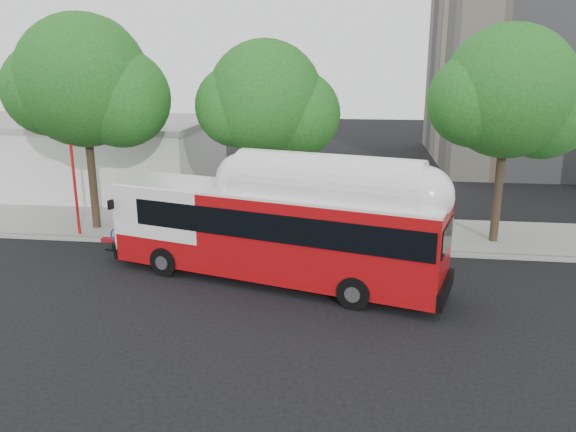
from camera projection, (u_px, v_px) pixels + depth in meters
name	position (u px, v px, depth m)	size (l,w,h in m)	color
ground	(266.00, 284.00, 19.98)	(120.00, 120.00, 0.00)	black
sidewalk	(290.00, 230.00, 26.17)	(60.00, 5.00, 0.15)	gray
curb_strip	(282.00, 247.00, 23.68)	(60.00, 0.30, 0.15)	gray
red_curb_segment	(213.00, 244.00, 24.06)	(10.00, 0.32, 0.16)	maroon
street_tree_left	(95.00, 86.00, 24.61)	(6.67, 5.80, 9.74)	#2D2116
street_tree_mid	(275.00, 103.00, 24.27)	(5.75, 5.00, 8.62)	#2D2116
street_tree_right	(519.00, 97.00, 22.72)	(6.21, 5.40, 9.18)	#2D2116
low_commercial_bldg	(80.00, 154.00, 34.55)	(16.20, 10.20, 4.25)	silver
transit_bus	(276.00, 233.00, 19.84)	(12.97, 5.77, 3.80)	#A60B0E
signal_pole	(75.00, 186.00, 24.68)	(0.13, 0.43, 4.58)	red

